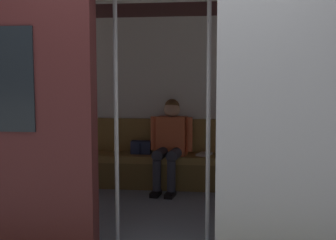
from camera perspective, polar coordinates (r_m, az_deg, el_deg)
train_car at (r=4.06m, az=-0.25°, el=7.93°), size 6.40×2.75×2.36m
bench_seat at (r=5.20m, az=1.71°, el=-6.17°), size 3.36×0.44×0.43m
person_seated at (r=5.10m, az=0.33°, el=-2.68°), size 0.55×0.71×1.16m
handbag at (r=5.31m, az=-3.85°, el=-3.91°), size 0.26×0.15×0.17m
book at (r=5.21m, az=5.18°, el=-4.88°), size 0.21×0.26×0.03m
grab_pole_door at (r=3.36m, az=-7.41°, el=0.93°), size 0.04×0.04×2.22m
grab_pole_far at (r=3.28m, az=5.78°, el=0.83°), size 0.04×0.04×2.22m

